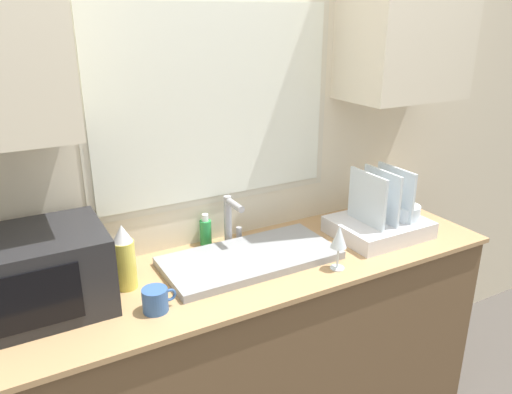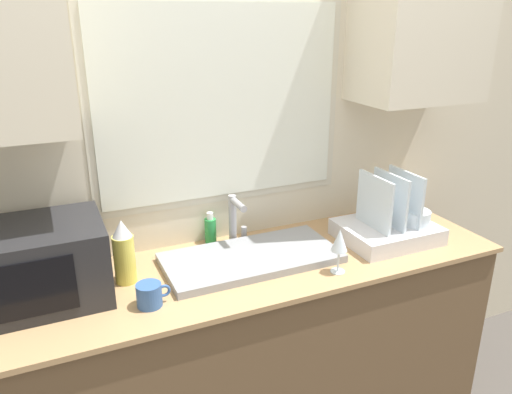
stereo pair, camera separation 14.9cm
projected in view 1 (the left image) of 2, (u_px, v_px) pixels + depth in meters
countertop at (250, 360)px, 2.05m from camera, size 2.01×0.58×0.88m
wall_back at (216, 118)px, 1.94m from camera, size 6.00×0.38×2.60m
sink_basin at (250, 258)px, 1.91m from camera, size 0.67×0.32×0.03m
faucet at (231, 217)px, 2.02m from camera, size 0.08×0.14×0.21m
microwave at (35, 274)px, 1.57m from camera, size 0.44×0.34×0.26m
dish_rack at (381, 221)px, 2.13m from camera, size 0.38×0.31×0.29m
spray_bottle at (124, 258)px, 1.70m from camera, size 0.08×0.08×0.24m
soap_bottle at (206, 231)px, 2.05m from camera, size 0.05×0.05×0.13m
mug_near_sink at (156, 300)px, 1.59m from camera, size 0.11×0.08×0.08m
wine_glass at (339, 238)px, 1.82m from camera, size 0.06×0.06×0.17m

